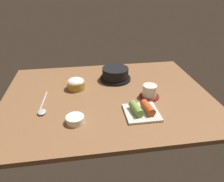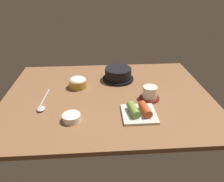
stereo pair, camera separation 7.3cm
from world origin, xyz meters
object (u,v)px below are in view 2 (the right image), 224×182
stone_pot (118,74)px  tea_cup_with_saucer (150,93)px  side_bowl_near (72,117)px  kimchi_plate (139,112)px  rice_bowl (78,82)px  spoon (42,105)px

stone_pot → tea_cup_with_saucer: 25.03cm
stone_pot → tea_cup_with_saucer: (12.86, -21.48, -0.43)cm
stone_pot → side_bowl_near: size_ratio=2.33×
tea_cup_with_saucer → kimchi_plate: tea_cup_with_saucer is taller
stone_pot → rice_bowl: size_ratio=1.89×
stone_pot → spoon: stone_pot is taller
tea_cup_with_saucer → spoon: (-49.24, -3.04, -2.41)cm
stone_pot → spoon: 43.96cm
stone_pot → side_bowl_near: stone_pot is taller
side_bowl_near → spoon: size_ratio=0.37×
stone_pot → kimchi_plate: bearing=-80.7°
kimchi_plate → side_bowl_near: 27.79cm
side_bowl_near → spoon: (-14.27, 11.52, -0.93)cm
tea_cup_with_saucer → spoon: 49.39cm
rice_bowl → kimchi_plate: size_ratio=0.64×
rice_bowl → side_bowl_near: 28.60cm
rice_bowl → side_bowl_near: (-0.47, -28.56, -1.38)cm
kimchi_plate → spoon: bearing=167.1°
side_bowl_near → kimchi_plate: bearing=4.0°
rice_bowl → kimchi_plate: rice_bowl is taller
spoon → tea_cup_with_saucer: bearing=3.5°
rice_bowl → spoon: size_ratio=0.45×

